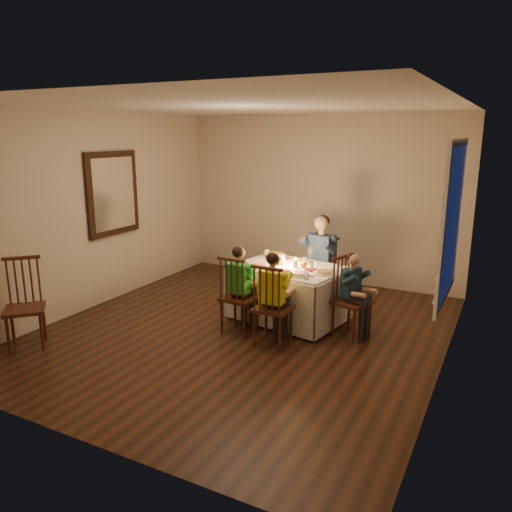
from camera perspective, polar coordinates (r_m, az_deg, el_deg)
The scene contains 26 objects.
ground at distance 6.06m, azimuth -1.46°, elevation -8.57°, with size 5.00×5.00×0.00m, color black.
wall_left at distance 7.05m, azimuth -17.81°, elevation 4.96°, with size 0.02×5.00×2.60m, color beige.
wall_right at distance 5.02m, azimuth 21.53°, elevation 1.22°, with size 0.02×5.00×2.60m, color beige.
wall_back at distance 7.95m, azimuth 7.29°, elevation 6.46°, with size 4.50×0.02×2.60m, color beige.
ceiling at distance 5.61m, azimuth -1.63°, elevation 16.79°, with size 5.00×5.00×0.00m, color white.
dining_table at distance 6.29m, azimuth 3.81°, elevation -2.96°, with size 1.48×1.18×0.66m.
chair_adult at distance 7.03m, azimuth 7.17°, elevation -5.44°, with size 0.39×0.37×0.95m, color #38170F, non-canonical shape.
chair_near_left at distance 6.06m, azimuth -1.88°, elevation -8.57°, with size 0.39×0.37×0.95m, color #38170F, non-canonical shape.
chair_near_right at distance 5.73m, azimuth 1.92°, elevation -9.97°, with size 0.39×0.37×0.95m, color #38170F, non-canonical shape.
chair_end at distance 6.03m, azimuth 10.75°, elevation -8.95°, with size 0.39×0.37×0.95m, color #38170F, non-canonical shape.
chair_extra at distance 6.19m, azimuth -24.52°, elevation -9.43°, with size 0.41×0.39×1.00m, color #38170F, non-canonical shape.
adult at distance 7.03m, azimuth 7.17°, elevation -5.44°, with size 0.45×0.42×1.24m, color #2E4D73, non-canonical shape.
child_green at distance 6.06m, azimuth -1.88°, elevation -8.57°, with size 0.34×0.31×1.05m, color green, non-canonical shape.
child_yellow at distance 5.73m, azimuth 1.92°, elevation -9.97°, with size 0.35×0.32×1.06m, color yellow, non-canonical shape.
child_teal at distance 6.03m, azimuth 10.75°, elevation -8.95°, with size 0.31×0.29×1.00m, color #18303E, non-canonical shape.
setting_adult at distance 6.46m, azimuth 4.71°, elevation -0.59°, with size 0.26×0.26×0.02m, color silver.
setting_green at distance 6.15m, azimuth -0.08°, elevation -1.28°, with size 0.26×0.26×0.02m, color silver.
setting_yellow at distance 5.87m, azimuth 4.80°, elevation -2.10°, with size 0.26×0.26×0.02m, color silver.
setting_teal at distance 5.97m, azimuth 7.81°, elevation -1.89°, with size 0.26×0.26×0.02m, color silver.
candle_left at distance 6.28m, azimuth 3.09°, elevation -0.62°, with size 0.06×0.06×0.10m, color silver.
candle_right at distance 6.18m, azimuth 4.50°, elevation -0.88°, with size 0.06×0.06×0.10m, color silver.
squash at distance 6.75m, azimuth 1.26°, elevation 0.39°, with size 0.09×0.09×0.09m, color #FDF642.
orange_fruit at distance 6.17m, azimuth 5.45°, elevation -1.01°, with size 0.08×0.08×0.08m, color orange.
serving_bowl at distance 6.65m, azimuth 2.22°, elevation 0.04°, with size 0.24×0.24×0.06m, color silver.
wall_mirror at distance 7.21m, azimuth -16.05°, elevation 6.88°, with size 0.06×0.95×1.15m.
window_blinds at distance 5.09m, azimuth 21.37°, elevation 3.69°, with size 0.07×1.34×1.54m.
Camera 1 is at (2.72, -4.89, 2.32)m, focal length 35.00 mm.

